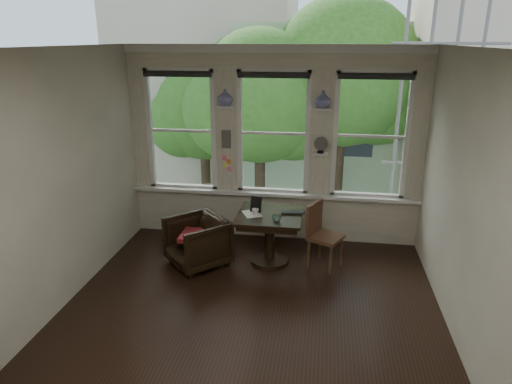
% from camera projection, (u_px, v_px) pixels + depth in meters
% --- Properties ---
extents(ground, '(4.50, 4.50, 0.00)m').
position_uv_depth(ground, '(250.00, 312.00, 5.41)').
color(ground, black).
rests_on(ground, ground).
extents(ceiling, '(4.50, 4.50, 0.00)m').
position_uv_depth(ceiling, '(249.00, 47.00, 4.44)').
color(ceiling, silver).
rests_on(ceiling, ground).
extents(wall_back, '(4.50, 0.00, 4.50)m').
position_uv_depth(wall_back, '(273.00, 146.00, 7.03)').
color(wall_back, beige).
rests_on(wall_back, ground).
extents(wall_front, '(4.50, 0.00, 4.50)m').
position_uv_depth(wall_front, '(189.00, 308.00, 2.82)').
color(wall_front, beige).
rests_on(wall_front, ground).
extents(wall_left, '(0.00, 4.50, 4.50)m').
position_uv_depth(wall_left, '(57.00, 183.00, 5.25)').
color(wall_left, beige).
rests_on(wall_left, ground).
extents(wall_right, '(0.00, 4.50, 4.50)m').
position_uv_depth(wall_right, '(469.00, 203.00, 4.60)').
color(wall_right, beige).
rests_on(wall_right, ground).
extents(window_left, '(1.10, 0.12, 1.90)m').
position_uv_depth(window_left, '(182.00, 130.00, 7.17)').
color(window_left, white).
rests_on(window_left, ground).
extents(window_center, '(1.10, 0.12, 1.90)m').
position_uv_depth(window_center, '(274.00, 133.00, 6.97)').
color(window_center, white).
rests_on(window_center, ground).
extents(window_right, '(1.10, 0.12, 1.90)m').
position_uv_depth(window_right, '(371.00, 136.00, 6.76)').
color(window_right, white).
rests_on(window_right, ground).
extents(shelf_left, '(0.26, 0.16, 0.03)m').
position_uv_depth(shelf_left, '(225.00, 107.00, 6.85)').
color(shelf_left, white).
rests_on(shelf_left, ground).
extents(shelf_right, '(0.26, 0.16, 0.03)m').
position_uv_depth(shelf_right, '(322.00, 109.00, 6.64)').
color(shelf_right, white).
rests_on(shelf_right, ground).
extents(intercom, '(0.14, 0.06, 0.28)m').
position_uv_depth(intercom, '(226.00, 139.00, 7.04)').
color(intercom, '#59544F').
rests_on(intercom, ground).
extents(sticky_notes, '(0.16, 0.01, 0.24)m').
position_uv_depth(sticky_notes, '(227.00, 161.00, 7.15)').
color(sticky_notes, pink).
rests_on(sticky_notes, ground).
extents(desk_fan, '(0.20, 0.20, 0.24)m').
position_uv_depth(desk_fan, '(321.00, 147.00, 6.81)').
color(desk_fan, '#59544F').
rests_on(desk_fan, ground).
extents(vase_left, '(0.24, 0.24, 0.25)m').
position_uv_depth(vase_left, '(225.00, 97.00, 6.80)').
color(vase_left, silver).
rests_on(vase_left, shelf_left).
extents(vase_right, '(0.24, 0.24, 0.25)m').
position_uv_depth(vase_right, '(323.00, 99.00, 6.60)').
color(vase_right, silver).
rests_on(vase_right, shelf_right).
extents(table, '(0.90, 0.90, 0.75)m').
position_uv_depth(table, '(270.00, 238.00, 6.49)').
color(table, black).
rests_on(table, ground).
extents(armchair_left, '(1.07, 1.07, 0.70)m').
position_uv_depth(armchair_left, '(197.00, 242.00, 6.43)').
color(armchair_left, black).
rests_on(armchair_left, ground).
extents(cushion_red, '(0.45, 0.45, 0.06)m').
position_uv_depth(cushion_red, '(197.00, 236.00, 6.40)').
color(cushion_red, maroon).
rests_on(cushion_red, armchair_left).
extents(side_chair_right, '(0.56, 0.56, 0.92)m').
position_uv_depth(side_chair_right, '(326.00, 237.00, 6.34)').
color(side_chair_right, '#4F271C').
rests_on(side_chair_right, ground).
extents(laptop, '(0.35, 0.24, 0.03)m').
position_uv_depth(laptop, '(293.00, 214.00, 6.34)').
color(laptop, black).
rests_on(laptop, table).
extents(mug, '(0.12, 0.12, 0.09)m').
position_uv_depth(mug, '(255.00, 212.00, 6.31)').
color(mug, white).
rests_on(mug, table).
extents(drinking_glass, '(0.13, 0.13, 0.09)m').
position_uv_depth(drinking_glass, '(277.00, 219.00, 6.08)').
color(drinking_glass, white).
rests_on(drinking_glass, table).
extents(tablet, '(0.17, 0.11, 0.22)m').
position_uv_depth(tablet, '(256.00, 204.00, 6.42)').
color(tablet, black).
rests_on(tablet, table).
extents(papers, '(0.33, 0.37, 0.00)m').
position_uv_depth(papers, '(252.00, 214.00, 6.37)').
color(papers, silver).
rests_on(papers, table).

